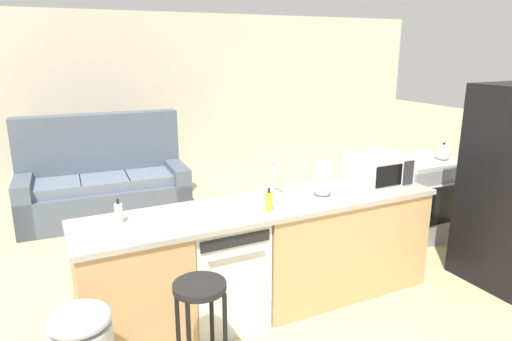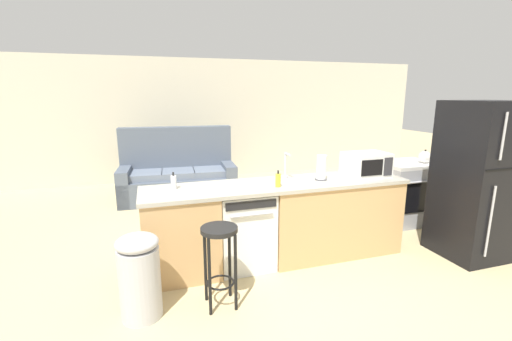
{
  "view_description": "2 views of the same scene",
  "coord_description": "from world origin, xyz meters",
  "px_view_note": "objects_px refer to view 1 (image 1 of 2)",
  "views": [
    {
      "loc": [
        -1.42,
        -2.98,
        2.09
      ],
      "look_at": [
        0.44,
        0.79,
        0.94
      ],
      "focal_mm": 32.0,
      "sensor_mm": 36.0,
      "label": 1
    },
    {
      "loc": [
        -1.17,
        -3.38,
        1.85
      ],
      "look_at": [
        0.11,
        0.7,
        0.89
      ],
      "focal_mm": 24.0,
      "sensor_mm": 36.0,
      "label": 2
    }
  ],
  "objects_px": {
    "dish_soap_bottle": "(119,213)",
    "dishwasher": "(221,270)",
    "paper_towel_roll": "(323,179)",
    "kettle": "(443,152)",
    "bar_stool": "(201,314)",
    "couch": "(104,185)",
    "soap_bottle": "(269,201)",
    "microwave": "(379,170)",
    "stove_range": "(418,198)"
  },
  "relations": [
    {
      "from": "microwave",
      "to": "kettle",
      "type": "relative_size",
      "value": 2.44
    },
    {
      "from": "soap_bottle",
      "to": "bar_stool",
      "type": "distance_m",
      "value": 1.01
    },
    {
      "from": "paper_towel_roll",
      "to": "soap_bottle",
      "type": "distance_m",
      "value": 0.59
    },
    {
      "from": "microwave",
      "to": "soap_bottle",
      "type": "relative_size",
      "value": 2.84
    },
    {
      "from": "microwave",
      "to": "bar_stool",
      "type": "distance_m",
      "value": 2.08
    },
    {
      "from": "paper_towel_roll",
      "to": "dishwasher",
      "type": "bearing_deg",
      "value": 179.67
    },
    {
      "from": "dishwasher",
      "to": "stove_range",
      "type": "relative_size",
      "value": 0.93
    },
    {
      "from": "dishwasher",
      "to": "paper_towel_roll",
      "type": "relative_size",
      "value": 2.98
    },
    {
      "from": "couch",
      "to": "dish_soap_bottle",
      "type": "bearing_deg",
      "value": -95.32
    },
    {
      "from": "dish_soap_bottle",
      "to": "kettle",
      "type": "height_order",
      "value": "kettle"
    },
    {
      "from": "dishwasher",
      "to": "kettle",
      "type": "bearing_deg",
      "value": 8.68
    },
    {
      "from": "microwave",
      "to": "paper_towel_roll",
      "type": "height_order",
      "value": "paper_towel_roll"
    },
    {
      "from": "dishwasher",
      "to": "bar_stool",
      "type": "xyz_separation_m",
      "value": [
        -0.4,
        -0.67,
        0.11
      ]
    },
    {
      "from": "microwave",
      "to": "couch",
      "type": "relative_size",
      "value": 0.24
    },
    {
      "from": "paper_towel_roll",
      "to": "couch",
      "type": "relative_size",
      "value": 0.14
    },
    {
      "from": "stove_range",
      "to": "paper_towel_roll",
      "type": "height_order",
      "value": "paper_towel_roll"
    },
    {
      "from": "couch",
      "to": "microwave",
      "type": "bearing_deg",
      "value": -55.23
    },
    {
      "from": "paper_towel_roll",
      "to": "dish_soap_bottle",
      "type": "xyz_separation_m",
      "value": [
        -1.62,
        0.1,
        -0.07
      ]
    },
    {
      "from": "dish_soap_bottle",
      "to": "dishwasher",
      "type": "bearing_deg",
      "value": -7.88
    },
    {
      "from": "stove_range",
      "to": "couch",
      "type": "relative_size",
      "value": 0.44
    },
    {
      "from": "microwave",
      "to": "couch",
      "type": "distance_m",
      "value": 3.5
    },
    {
      "from": "bar_stool",
      "to": "couch",
      "type": "height_order",
      "value": "couch"
    },
    {
      "from": "microwave",
      "to": "couch",
      "type": "xyz_separation_m",
      "value": [
        -1.96,
        2.82,
        -0.65
      ]
    },
    {
      "from": "dishwasher",
      "to": "paper_towel_roll",
      "type": "height_order",
      "value": "paper_towel_roll"
    },
    {
      "from": "stove_range",
      "to": "bar_stool",
      "type": "relative_size",
      "value": 1.22
    },
    {
      "from": "kettle",
      "to": "paper_towel_roll",
      "type": "bearing_deg",
      "value": -167.01
    },
    {
      "from": "kettle",
      "to": "couch",
      "type": "distance_m",
      "value": 4.06
    },
    {
      "from": "dishwasher",
      "to": "stove_range",
      "type": "height_order",
      "value": "stove_range"
    },
    {
      "from": "paper_towel_roll",
      "to": "couch",
      "type": "distance_m",
      "value": 3.21
    },
    {
      "from": "dishwasher",
      "to": "bar_stool",
      "type": "relative_size",
      "value": 1.14
    },
    {
      "from": "stove_range",
      "to": "kettle",
      "type": "distance_m",
      "value": 0.57
    },
    {
      "from": "dishwasher",
      "to": "soap_bottle",
      "type": "relative_size",
      "value": 4.77
    },
    {
      "from": "dishwasher",
      "to": "paper_towel_roll",
      "type": "distance_m",
      "value": 1.1
    },
    {
      "from": "microwave",
      "to": "dish_soap_bottle",
      "type": "distance_m",
      "value": 2.22
    },
    {
      "from": "soap_bottle",
      "to": "couch",
      "type": "height_order",
      "value": "couch"
    },
    {
      "from": "bar_stool",
      "to": "couch",
      "type": "distance_m",
      "value": 3.5
    },
    {
      "from": "soap_bottle",
      "to": "couch",
      "type": "relative_size",
      "value": 0.09
    },
    {
      "from": "dishwasher",
      "to": "couch",
      "type": "distance_m",
      "value": 2.86
    },
    {
      "from": "dishwasher",
      "to": "bar_stool",
      "type": "height_order",
      "value": "dishwasher"
    },
    {
      "from": "dishwasher",
      "to": "bar_stool",
      "type": "bearing_deg",
      "value": -120.89
    },
    {
      "from": "dishwasher",
      "to": "bar_stool",
      "type": "distance_m",
      "value": 0.79
    },
    {
      "from": "microwave",
      "to": "bar_stool",
      "type": "xyz_separation_m",
      "value": [
        -1.9,
        -0.67,
        -0.5
      ]
    },
    {
      "from": "stove_range",
      "to": "bar_stool",
      "type": "distance_m",
      "value": 3.24
    },
    {
      "from": "paper_towel_roll",
      "to": "kettle",
      "type": "height_order",
      "value": "paper_towel_roll"
    },
    {
      "from": "dish_soap_bottle",
      "to": "kettle",
      "type": "distance_m",
      "value": 3.5
    },
    {
      "from": "microwave",
      "to": "couch",
      "type": "height_order",
      "value": "couch"
    },
    {
      "from": "microwave",
      "to": "dish_soap_bottle",
      "type": "relative_size",
      "value": 2.84
    },
    {
      "from": "microwave",
      "to": "soap_bottle",
      "type": "xyz_separation_m",
      "value": [
        -1.16,
        -0.14,
        -0.07
      ]
    },
    {
      "from": "bar_stool",
      "to": "dish_soap_bottle",
      "type": "bearing_deg",
      "value": 111.91
    },
    {
      "from": "dish_soap_bottle",
      "to": "bar_stool",
      "type": "bearing_deg",
      "value": -68.09
    }
  ]
}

